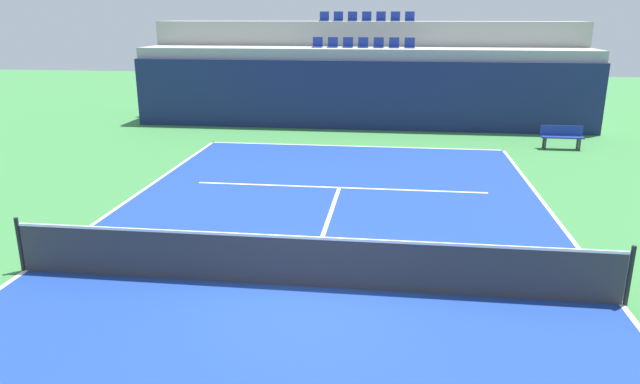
# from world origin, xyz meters

# --- Properties ---
(ground_plane) EXTENTS (80.00, 80.00, 0.00)m
(ground_plane) POSITION_xyz_m (0.00, 0.00, 0.00)
(ground_plane) COLOR #387A3D
(court_surface) EXTENTS (11.00, 24.00, 0.01)m
(court_surface) POSITION_xyz_m (0.00, 0.00, 0.01)
(court_surface) COLOR navy
(court_surface) RESTS_ON ground_plane
(baseline_far) EXTENTS (11.00, 0.10, 0.00)m
(baseline_far) POSITION_xyz_m (0.00, 11.95, 0.01)
(baseline_far) COLOR white
(baseline_far) RESTS_ON court_surface
(sideline_left) EXTENTS (0.10, 24.00, 0.00)m
(sideline_left) POSITION_xyz_m (-5.45, 0.00, 0.01)
(sideline_left) COLOR white
(sideline_left) RESTS_ON court_surface
(sideline_right) EXTENTS (0.10, 24.00, 0.00)m
(sideline_right) POSITION_xyz_m (5.45, 0.00, 0.01)
(sideline_right) COLOR white
(sideline_right) RESTS_ON court_surface
(service_line_far) EXTENTS (8.26, 0.10, 0.00)m
(service_line_far) POSITION_xyz_m (0.00, 6.40, 0.01)
(service_line_far) COLOR white
(service_line_far) RESTS_ON court_surface
(centre_service_line) EXTENTS (0.10, 6.40, 0.00)m
(centre_service_line) POSITION_xyz_m (0.00, 3.20, 0.01)
(centre_service_line) COLOR white
(centre_service_line) RESTS_ON court_surface
(back_wall) EXTENTS (19.68, 0.30, 2.89)m
(back_wall) POSITION_xyz_m (0.00, 15.41, 1.45)
(back_wall) COLOR navy
(back_wall) RESTS_ON ground_plane
(stands_tier_lower) EXTENTS (19.68, 2.40, 3.34)m
(stands_tier_lower) POSITION_xyz_m (0.00, 16.76, 1.67)
(stands_tier_lower) COLOR #9E9E99
(stands_tier_lower) RESTS_ON ground_plane
(stands_tier_upper) EXTENTS (19.68, 2.40, 4.43)m
(stands_tier_upper) POSITION_xyz_m (0.00, 19.16, 2.22)
(stands_tier_upper) COLOR #9E9E99
(stands_tier_upper) RESTS_ON ground_plane
(seating_row_lower) EXTENTS (4.46, 0.44, 0.44)m
(seating_row_lower) POSITION_xyz_m (-0.00, 16.86, 3.47)
(seating_row_lower) COLOR navy
(seating_row_lower) RESTS_ON stands_tier_lower
(seating_row_upper) EXTENTS (4.46, 0.44, 0.44)m
(seating_row_upper) POSITION_xyz_m (-0.00, 19.26, 4.56)
(seating_row_upper) COLOR navy
(seating_row_upper) RESTS_ON stands_tier_upper
(tennis_net) EXTENTS (11.08, 0.08, 1.07)m
(tennis_net) POSITION_xyz_m (0.00, 0.00, 0.51)
(tennis_net) COLOR black
(tennis_net) RESTS_ON court_surface
(player_bench) EXTENTS (1.50, 0.40, 0.85)m
(player_bench) POSITION_xyz_m (7.57, 12.52, 0.51)
(player_bench) COLOR navy
(player_bench) RESTS_ON ground_plane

